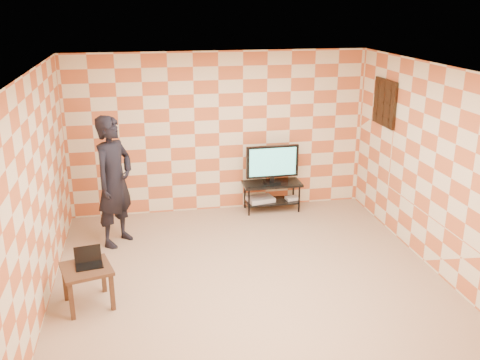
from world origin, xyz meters
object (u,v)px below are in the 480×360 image
Objects in this scene: tv_stand at (272,190)px; person at (114,181)px; side_table at (87,274)px; tv at (272,162)px.

person reaches higher than tv_stand.
side_table is at bearing -138.30° from tv_stand.
tv is (-0.00, -0.00, 0.50)m from tv_stand.
tv is at bearing -34.92° from person.
tv_stand is 0.51× the size of person.
tv reaches higher than tv_stand.
person is (-2.57, -0.84, 0.60)m from tv_stand.
person is (0.30, 1.71, 0.56)m from side_table.
tv_stand is 0.50m from tv.
person is (-2.57, -0.84, 0.11)m from tv.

